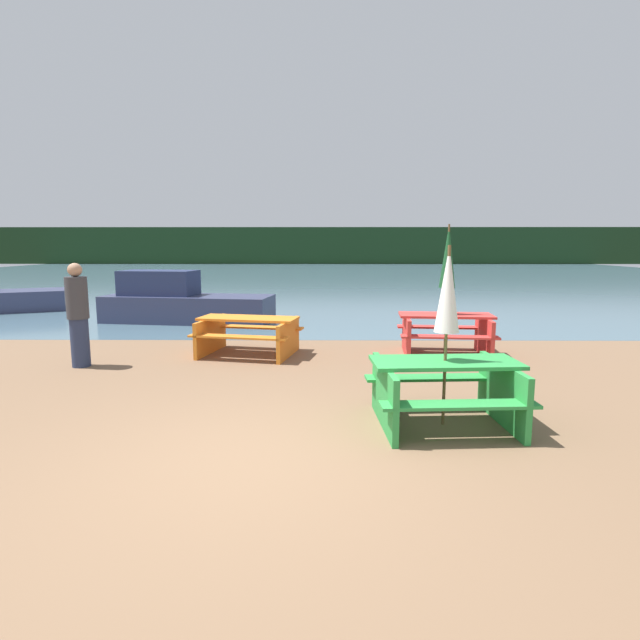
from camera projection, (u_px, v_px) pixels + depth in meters
The scene contains 10 objects.
ground_plane at pixel (252, 462), 4.87m from camera, with size 60.00×60.00×0.00m, color brown.
water at pixel (315, 274), 35.78m from camera, with size 60.00×50.00×0.00m.
far_treeline at pixel (318, 246), 55.25m from camera, with size 80.00×1.60×4.00m.
picnic_table_green at pixel (444, 386), 5.82m from camera, with size 1.76×1.48×0.77m.
picnic_table_red at pixel (445, 331), 9.50m from camera, with size 1.85×1.53×0.80m.
picnic_table_orange at pixel (249, 332), 9.56m from camera, with size 2.09×1.72×0.73m.
umbrella_white at pixel (448, 291), 5.65m from camera, with size 0.28×0.28×2.10m.
umbrella_darkgreen at pixel (448, 257), 9.29m from camera, with size 0.30×0.30×2.48m.
boat at pixel (182, 303), 13.68m from camera, with size 4.72×2.06×1.40m.
person at pixel (78, 315), 8.56m from camera, with size 0.36×0.36×1.79m.
Camera 1 is at (0.71, -4.60, 2.10)m, focal length 28.00 mm.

